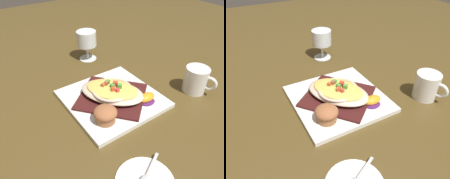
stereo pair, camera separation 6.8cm
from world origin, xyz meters
TOP-DOWN VIEW (x-y plane):
  - ground_plane at (0.00, 0.00)m, footprint 2.60×2.60m
  - square_plate at (0.00, 0.00)m, footprint 0.29×0.29m
  - folded_napkin at (0.00, 0.00)m, footprint 0.27×0.27m
  - gratin_dish at (-0.00, -0.00)m, footprint 0.24×0.22m
  - muffin at (-0.08, 0.08)m, footprint 0.07×0.07m
  - orange_garnish at (-0.08, -0.08)m, footprint 0.05×0.06m
  - coffee_mug at (-0.11, -0.26)m, footprint 0.11×0.08m
  - stemmed_glass at (0.30, -0.08)m, footprint 0.08×0.08m

SIDE VIEW (x-z plane):
  - ground_plane at x=0.00m, z-range 0.00..0.00m
  - square_plate at x=0.00m, z-range 0.00..0.01m
  - folded_napkin at x=0.00m, z-range 0.01..0.02m
  - orange_garnish at x=-0.08m, z-range 0.01..0.04m
  - muffin at x=-0.08m, z-range 0.02..0.06m
  - coffee_mug at x=-0.11m, z-range 0.00..0.08m
  - gratin_dish at x=0.00m, z-range 0.02..0.06m
  - stemmed_glass at x=0.30m, z-range 0.02..0.15m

